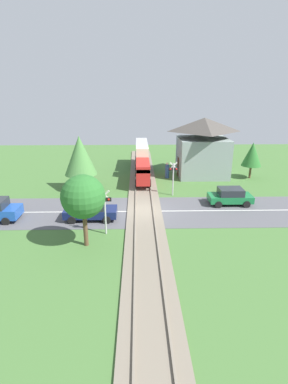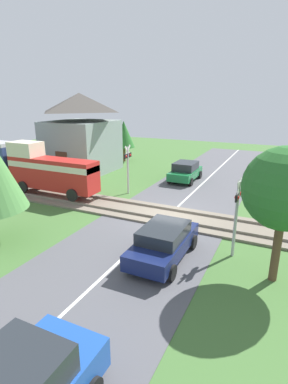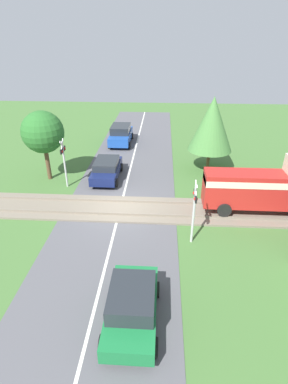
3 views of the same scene
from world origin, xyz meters
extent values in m
plane|color=#426B33|center=(0.00, 0.00, 0.00)|extent=(60.00, 60.00, 0.00)
cube|color=#515156|center=(0.00, 0.00, 0.01)|extent=(48.00, 6.40, 0.02)
cube|color=silver|center=(0.00, 0.00, 0.02)|extent=(48.00, 0.12, 0.00)
cube|color=#756B5B|center=(0.00, 0.00, 0.06)|extent=(2.80, 48.00, 0.12)
cube|color=slate|center=(-0.72, 0.00, 0.18)|extent=(0.10, 48.00, 0.12)
cube|color=slate|center=(0.72, 0.00, 0.18)|extent=(0.10, 48.00, 0.12)
cube|color=red|center=(0.00, 7.71, 1.57)|extent=(1.35, 6.15, 1.90)
cube|color=beige|center=(0.00, 7.71, 2.09)|extent=(1.37, 6.15, 0.36)
cube|color=beige|center=(0.00, 9.80, 2.97)|extent=(1.35, 1.97, 0.90)
cylinder|color=black|center=(-0.72, 5.74, 0.62)|extent=(0.14, 0.76, 0.76)
cylinder|color=black|center=(0.72, 5.74, 0.62)|extent=(0.14, 0.76, 0.76)
cylinder|color=black|center=(-0.72, 9.67, 0.62)|extent=(0.14, 0.76, 0.76)
cylinder|color=black|center=(0.72, 9.67, 0.62)|extent=(0.14, 0.76, 0.76)
cylinder|color=black|center=(0.72, 12.27, 0.62)|extent=(0.14, 0.76, 0.76)
cube|color=#141E4C|center=(-4.13, -1.44, 0.60)|extent=(3.97, 1.65, 0.59)
cube|color=#23282D|center=(-4.13, -1.44, 1.13)|extent=(2.18, 1.52, 0.48)
cylinder|color=black|center=(-2.84, -0.61, 0.30)|extent=(0.60, 0.18, 0.60)
cylinder|color=black|center=(-2.84, -2.27, 0.30)|extent=(0.60, 0.18, 0.60)
cylinder|color=black|center=(-5.42, -0.61, 0.30)|extent=(0.60, 0.18, 0.60)
cylinder|color=black|center=(-5.42, -2.27, 0.30)|extent=(0.60, 0.18, 0.60)
cube|color=#197038|center=(7.42, 1.44, 0.58)|extent=(3.67, 1.67, 0.57)
cube|color=#23282D|center=(7.42, 1.44, 1.16)|extent=(2.02, 1.54, 0.59)
cylinder|color=black|center=(6.23, 0.60, 0.30)|extent=(0.60, 0.18, 0.60)
cylinder|color=black|center=(6.23, 2.28, 0.30)|extent=(0.60, 0.18, 0.60)
cylinder|color=black|center=(8.62, 0.60, 0.30)|extent=(0.60, 0.18, 0.60)
cylinder|color=black|center=(8.62, 2.28, 0.30)|extent=(0.60, 0.18, 0.60)
cylinder|color=black|center=(-10.25, -0.56, 0.30)|extent=(0.60, 0.18, 0.60)
cylinder|color=#B7B7B7|center=(-2.74, -3.86, 1.55)|extent=(0.12, 0.12, 3.10)
cube|color=black|center=(-2.74, -3.86, 2.54)|extent=(0.90, 0.08, 0.28)
sphere|color=red|center=(-3.01, -3.86, 2.54)|extent=(0.18, 0.18, 0.18)
sphere|color=red|center=(-2.47, -3.86, 2.54)|extent=(0.18, 0.18, 0.18)
cube|color=silver|center=(-2.74, -3.86, 2.85)|extent=(0.72, 0.04, 0.72)
cube|color=silver|center=(-2.74, -3.86, 2.85)|extent=(0.72, 0.04, 0.72)
cylinder|color=#B7B7B7|center=(2.74, 3.86, 1.55)|extent=(0.12, 0.12, 3.10)
cube|color=black|center=(2.74, 3.86, 2.54)|extent=(0.90, 0.08, 0.28)
sphere|color=red|center=(3.01, 3.86, 2.54)|extent=(0.18, 0.18, 0.18)
sphere|color=red|center=(2.47, 3.86, 2.54)|extent=(0.18, 0.18, 0.18)
cube|color=silver|center=(2.74, 3.86, 2.85)|extent=(0.72, 0.04, 0.72)
cube|color=silver|center=(2.74, 3.86, 2.85)|extent=(0.72, 0.04, 0.72)
cube|color=gray|center=(6.79, 10.51, 2.13)|extent=(5.38, 4.91, 4.26)
pyramid|color=#47423D|center=(6.79, 10.51, 5.75)|extent=(5.81, 5.30, 1.48)
cube|color=#472D1E|center=(4.08, 10.51, 1.05)|extent=(0.06, 1.10, 2.10)
cylinder|color=#2D4C8E|center=(2.76, 9.56, 0.75)|extent=(0.44, 0.44, 1.49)
sphere|color=beige|center=(2.76, 9.56, 1.63)|extent=(0.27, 0.27, 0.27)
cylinder|color=brown|center=(11.98, 9.31, 0.71)|extent=(0.24, 0.24, 1.41)
cone|color=#286628|center=(11.98, 9.31, 2.69)|extent=(2.13, 2.13, 2.56)
cylinder|color=brown|center=(-3.85, -5.42, 1.08)|extent=(0.28, 0.28, 2.16)
sphere|color=#286628|center=(-3.85, -5.42, 3.32)|extent=(2.73, 2.73, 2.73)
camera|label=1|loc=(-0.52, -22.54, 9.61)|focal=28.00mm
camera|label=2|loc=(-13.97, -5.28, 6.05)|focal=28.00mm
camera|label=3|loc=(14.60, 2.30, 8.99)|focal=28.00mm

